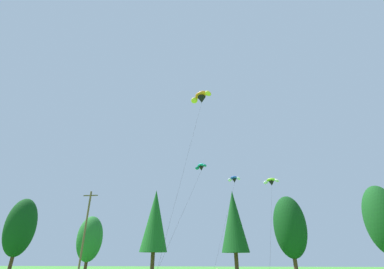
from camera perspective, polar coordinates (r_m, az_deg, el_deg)
treeline_tree_a at (r=64.66m, az=-32.96°, el=-16.32°), size 5.56×5.56×13.92m
treeline_tree_b at (r=55.52m, az=-21.13°, el=-20.16°), size 4.51×4.51×10.04m
treeline_tree_c at (r=50.20m, az=-7.99°, el=-17.74°), size 4.76×4.76×14.37m
treeline_tree_d at (r=49.27m, az=8.98°, el=-17.80°), size 4.68×4.68×14.02m
treeline_tree_e at (r=48.58m, az=20.30°, el=-18.05°), size 5.14×5.14×12.39m
treeline_tree_f at (r=55.68m, az=35.85°, el=-14.57°), size 5.64×5.64×14.21m
utility_pole at (r=42.58m, az=-22.06°, el=-18.74°), size 2.20×0.26×11.85m
parafoil_kite_high_teal at (r=34.32m, az=1.95°, el=-7.00°), size 4.15×9.09×12.22m
parafoil_kite_mid_blue_white at (r=55.03m, az=9.06°, el=-9.49°), size 5.30×20.36×16.39m
parafoil_kite_far_lime_white at (r=43.99m, az=16.68°, el=-9.68°), size 5.65×18.59×12.64m
parafoil_kite_low_orange at (r=39.77m, az=2.00°, el=8.01°), size 5.19×10.40×23.69m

